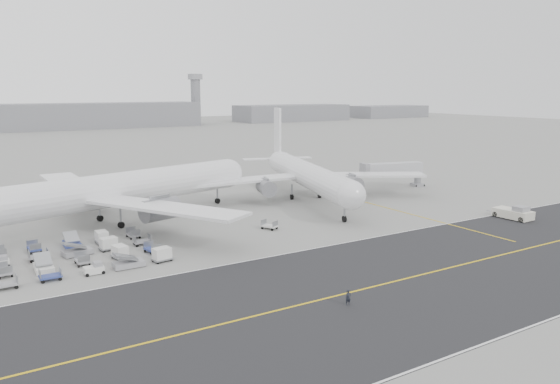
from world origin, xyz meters
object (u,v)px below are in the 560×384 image
airliner_a (110,191)px  ground_crew_a (348,298)px  jet_bridge (393,170)px  control_tower (196,98)px  pushback_tug (514,213)px  airliner_b (306,174)px

airliner_a → ground_crew_a: 49.04m
jet_bridge → control_tower: bearing=90.9°
pushback_tug → ground_crew_a: pushback_tug is taller
control_tower → pushback_tug: size_ratio=3.69×
airliner_b → ground_crew_a: airliner_b is taller
ground_crew_a → jet_bridge: bearing=56.0°
airliner_b → ground_crew_a: bearing=-103.9°
airliner_a → pushback_tug: bearing=-133.6°
airliner_b → jet_bridge: airliner_b is taller
airliner_a → jet_bridge: (63.08, 0.89, -1.62)m
ground_crew_a → control_tower: bearing=82.6°
control_tower → airliner_a: bearing=-116.2°
airliner_b → ground_crew_a: (-27.69, -47.92, -4.24)m
airliner_a → airliner_b: (39.18, 0.49, -0.60)m
airliner_a → jet_bridge: bearing=-104.3°
control_tower → airliner_a: (-117.27, -238.23, -10.58)m
control_tower → ground_crew_a: control_tower is taller
airliner_b → control_tower: bearing=88.0°
control_tower → airliner_b: 250.48m
ground_crew_a → pushback_tug: bearing=30.0°
pushback_tug → ground_crew_a: size_ratio=5.07×
jet_bridge → ground_crew_a: 70.75m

